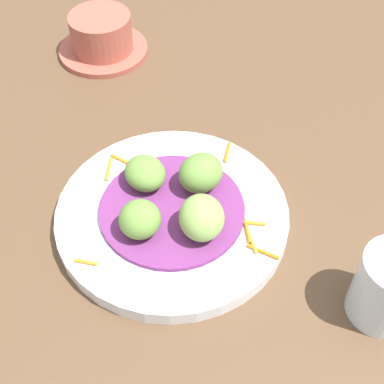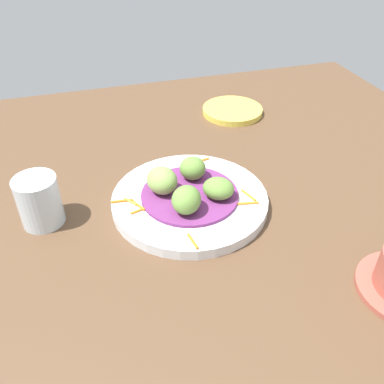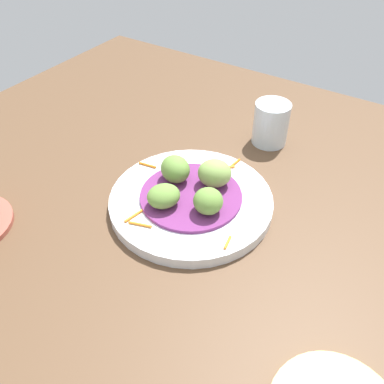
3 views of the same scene
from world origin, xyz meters
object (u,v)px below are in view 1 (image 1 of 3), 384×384
(main_plate, at_px, (172,216))
(guac_scoop_back, at_px, (202,218))
(guac_scoop_center, at_px, (143,176))
(guac_scoop_right, at_px, (140,219))
(terracotta_bowl, at_px, (102,37))
(guac_scoop_left, at_px, (201,173))

(main_plate, distance_m, guac_scoop_back, 0.06)
(guac_scoop_center, height_order, guac_scoop_right, guac_scoop_right)
(guac_scoop_right, height_order, guac_scoop_back, guac_scoop_back)
(main_plate, distance_m, terracotta_bowl, 0.34)
(main_plate, bearing_deg, guac_scoop_center, -112.95)
(main_plate, height_order, terracotta_bowl, terracotta_bowl)
(guac_scoop_left, bearing_deg, guac_scoop_right, -22.95)
(guac_scoop_right, bearing_deg, guac_scoop_center, -157.95)
(guac_scoop_left, distance_m, guac_scoop_center, 0.06)
(main_plate, relative_size, guac_scoop_left, 4.99)
(main_plate, relative_size, terracotta_bowl, 1.95)
(guac_scoop_left, xyz_separation_m, guac_scoop_back, (0.06, 0.02, 0.00))
(guac_scoop_back, bearing_deg, guac_scoop_left, -157.95)
(guac_scoop_center, xyz_separation_m, guac_scoop_back, (0.03, 0.08, 0.01))
(main_plate, xyz_separation_m, guac_scoop_right, (0.04, -0.02, 0.03))
(guac_scoop_left, relative_size, guac_scoop_right, 1.16)
(main_plate, xyz_separation_m, guac_scoop_left, (-0.04, 0.02, 0.04))
(main_plate, xyz_separation_m, guac_scoop_back, (0.02, 0.04, 0.04))
(guac_scoop_left, bearing_deg, guac_scoop_center, -67.95)
(guac_scoop_right, relative_size, terracotta_bowl, 0.34)
(guac_scoop_left, distance_m, guac_scoop_back, 0.06)
(guac_scoop_right, xyz_separation_m, terracotta_bowl, (-0.30, -0.20, -0.02))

